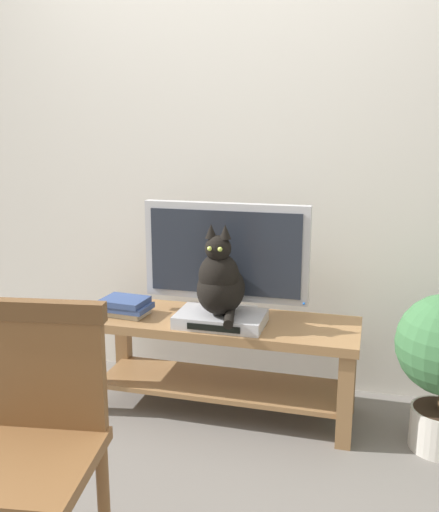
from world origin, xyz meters
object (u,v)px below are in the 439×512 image
Objects in this scene: media_box at (221,319)px; cat at (220,282)px; tv at (226,257)px; book_stack at (125,306)px; wooden_chair at (31,433)px; tv_stand at (222,347)px.

media_box is 0.19m from cat.
cat is (0.01, -0.15, -0.09)m from tv.
book_stack is (-0.49, -0.12, -0.26)m from tv.
wooden_chair is at bearing -78.37° from book_stack.
book_stack is at bearing 178.09° from media_box.
media_box is 0.95× the size of cat.
tv_stand is 1.30m from wooden_chair.
tv_stand is at bearing 99.03° from cat.
tv is 3.08× the size of book_stack.
cat is 0.53m from book_stack.
wooden_chair is (-0.25, -1.17, -0.16)m from cat.
wooden_chair reaches higher than book_stack.
media_box is at bearing -79.97° from tv_stand.
cat is 1.21m from wooden_chair.
tv is at bearing 95.33° from media_box.
wooden_chair reaches higher than media_box.
tv_stand is 4.99× the size of book_stack.
tv_stand is 0.53m from book_stack.
tv is 0.89× the size of wooden_chair.
media_box is at bearing 94.30° from cat.
wooden_chair is (-0.25, -1.19, 0.03)m from media_box.
wooden_chair is (-0.24, -1.32, -0.24)m from tv.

